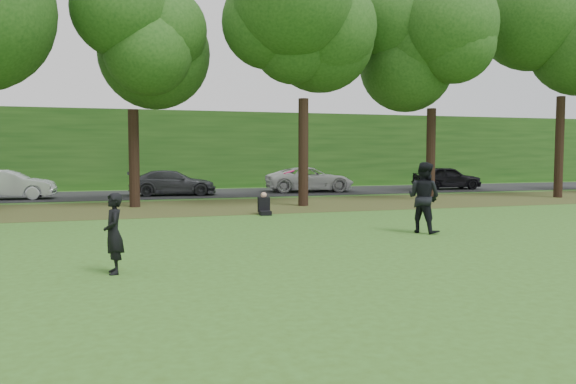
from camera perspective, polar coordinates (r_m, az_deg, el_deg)
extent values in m
plane|color=#34561B|center=(11.54, 2.57, -7.48)|extent=(120.00, 120.00, 0.00)
cube|color=#4C371B|center=(24.05, -8.04, -1.51)|extent=(60.00, 7.00, 0.01)
cube|color=black|center=(31.95, -10.37, -0.17)|extent=(70.00, 7.00, 0.02)
cube|color=#1B4413|center=(37.83, -11.53, 4.23)|extent=(70.00, 3.00, 5.00)
imported|color=black|center=(11.15, -17.29, -4.05)|extent=(0.42, 0.60, 1.54)
imported|color=black|center=(16.56, 13.63, -0.54)|extent=(1.16, 1.24, 2.03)
imported|color=silver|center=(30.72, -26.58, 0.67)|extent=(4.43, 1.75, 1.44)
imported|color=#3A3B41|center=(30.78, -11.64, 0.93)|extent=(4.77, 2.31, 1.34)
imported|color=silver|center=(33.05, 2.23, 1.29)|extent=(5.32, 2.77, 1.43)
imported|color=black|center=(36.72, 15.83, 1.42)|extent=(4.38, 2.14, 1.44)
cylinder|color=#E31366|center=(13.22, 0.09, 2.04)|extent=(0.36, 0.37, 0.14)
cube|color=black|center=(20.75, -2.33, -2.13)|extent=(0.44, 0.59, 0.16)
cube|color=black|center=(20.99, -2.47, -1.30)|extent=(0.45, 0.37, 0.56)
sphere|color=tan|center=(20.96, -2.48, -0.32)|extent=(0.22, 0.22, 0.22)
cylinder|color=black|center=(24.55, -15.37, 3.30)|extent=(0.44, 0.44, 4.12)
sphere|color=#1B4413|center=(24.97, -15.58, 14.39)|extent=(5.80, 5.80, 5.80)
cylinder|color=black|center=(24.24, 1.57, 4.03)|extent=(0.44, 0.44, 4.62)
sphere|color=#1B4413|center=(24.84, 1.59, 16.57)|extent=(6.60, 6.60, 6.60)
cylinder|color=black|center=(28.34, 14.30, 3.73)|extent=(0.44, 0.44, 4.45)
sphere|color=#1B4413|center=(28.80, 14.49, 14.12)|extent=(6.20, 6.20, 6.20)
cylinder|color=black|center=(31.97, 25.85, 4.12)|extent=(0.44, 0.44, 5.17)
sphere|color=#1B4413|center=(32.59, 26.19, 14.77)|extent=(7.40, 7.40, 7.40)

